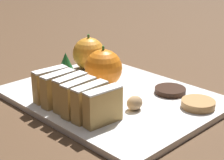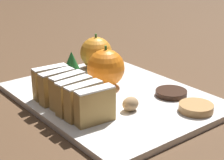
% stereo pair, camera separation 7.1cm
% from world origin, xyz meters
% --- Properties ---
extents(ground_plane, '(6.00, 6.00, 0.00)m').
position_xyz_m(ground_plane, '(0.00, 0.00, 0.00)').
color(ground_plane, '#513823').
extents(serving_platter, '(0.30, 0.39, 0.01)m').
position_xyz_m(serving_platter, '(0.00, 0.00, 0.01)').
color(serving_platter, white).
rests_on(serving_platter, ground_plane).
extents(stollen_slice_front, '(0.07, 0.03, 0.06)m').
position_xyz_m(stollen_slice_front, '(-0.09, -0.08, 0.04)').
color(stollen_slice_front, tan).
rests_on(stollen_slice_front, serving_platter).
extents(stollen_slice_second, '(0.07, 0.02, 0.06)m').
position_xyz_m(stollen_slice_second, '(-0.10, -0.05, 0.04)').
color(stollen_slice_second, tan).
rests_on(stollen_slice_second, serving_platter).
extents(stollen_slice_third, '(0.07, 0.03, 0.06)m').
position_xyz_m(stollen_slice_third, '(-0.10, -0.02, 0.04)').
color(stollen_slice_third, tan).
rests_on(stollen_slice_third, serving_platter).
extents(stollen_slice_fourth, '(0.07, 0.03, 0.06)m').
position_xyz_m(stollen_slice_fourth, '(-0.10, 0.01, 0.04)').
color(stollen_slice_fourth, tan).
rests_on(stollen_slice_fourth, serving_platter).
extents(stollen_slice_fifth, '(0.07, 0.02, 0.06)m').
position_xyz_m(stollen_slice_fifth, '(-0.10, 0.03, 0.04)').
color(stollen_slice_fifth, tan).
rests_on(stollen_slice_fifth, serving_platter).
extents(stollen_slice_sixth, '(0.07, 0.03, 0.06)m').
position_xyz_m(stollen_slice_sixth, '(-0.10, 0.06, 0.04)').
color(stollen_slice_sixth, tan).
rests_on(stollen_slice_sixth, serving_platter).
extents(orange_near, '(0.08, 0.08, 0.08)m').
position_xyz_m(orange_near, '(0.02, 0.04, 0.05)').
color(orange_near, orange).
rests_on(orange_near, serving_platter).
extents(orange_far, '(0.07, 0.07, 0.08)m').
position_xyz_m(orange_far, '(0.07, 0.15, 0.05)').
color(orange_far, orange).
rests_on(orange_far, serving_platter).
extents(walnut, '(0.03, 0.03, 0.03)m').
position_xyz_m(walnut, '(-0.02, -0.08, 0.02)').
color(walnut, tan).
rests_on(walnut, serving_platter).
extents(chocolate_cookie, '(0.06, 0.06, 0.01)m').
position_xyz_m(chocolate_cookie, '(0.09, -0.07, 0.02)').
color(chocolate_cookie, black).
rests_on(chocolate_cookie, serving_platter).
extents(gingerbread_cookie, '(0.06, 0.06, 0.01)m').
position_xyz_m(gingerbread_cookie, '(0.07, -0.15, 0.02)').
color(gingerbread_cookie, '#B27F47').
rests_on(gingerbread_cookie, serving_platter).
extents(evergreen_sprig, '(0.05, 0.05, 0.05)m').
position_xyz_m(evergreen_sprig, '(-0.00, 0.14, 0.04)').
color(evergreen_sprig, '#195623').
rests_on(evergreen_sprig, serving_platter).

